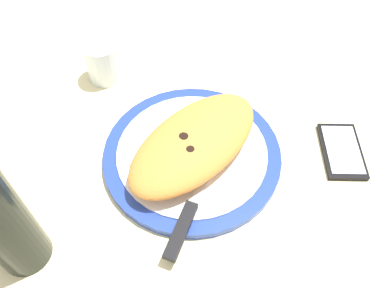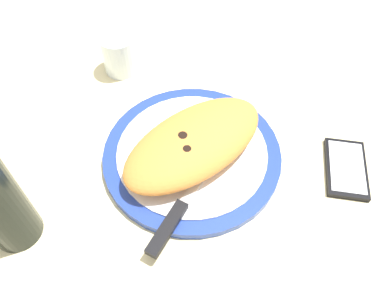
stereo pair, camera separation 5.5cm
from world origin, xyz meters
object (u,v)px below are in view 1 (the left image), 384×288
smartphone (342,151)px  calzone (196,141)px  knife (190,211)px  fork (157,140)px  plate (192,154)px  water_glass (104,63)px

smartphone → calzone: bearing=-44.9°
smartphone → knife: bearing=-21.9°
smartphone → fork: bearing=-49.2°
smartphone → plate: bearing=-45.1°
fork → smartphone: 33.15cm
fork → knife: bearing=65.2°
plate → smartphone: size_ratio=2.33×
knife → fork: bearing=-114.8°
calzone → fork: 7.73cm
calzone → fork: size_ratio=1.61×
plate → fork: (2.60, -6.01, 1.17)cm
plate → smartphone: 26.95cm
knife → smartphone: size_ratio=1.74×
fork → smartphone: bearing=130.8°
knife → water_glass: bearing=-108.8°
smartphone → water_glass: size_ratio=1.63×
knife → smartphone: knife is taller
knife → water_glass: size_ratio=2.83×
plate → water_glass: 27.77cm
plate → water_glass: (-3.02, -27.47, 2.75)cm
calzone → water_glass: (-2.58, -28.03, -1.16)cm
fork → knife: (6.39, 13.83, 0.28)cm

